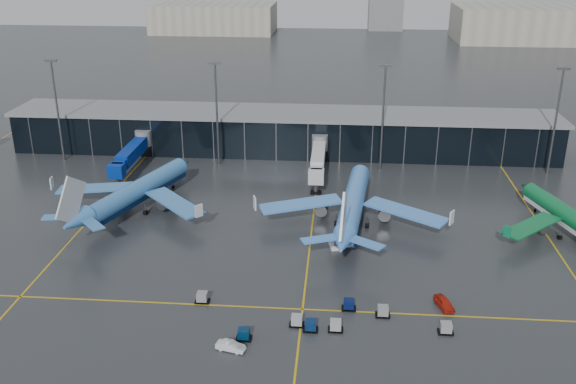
# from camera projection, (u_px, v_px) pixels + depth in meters

# --- Properties ---
(ground) EXTENTS (600.00, 600.00, 0.00)m
(ground) POSITION_uv_depth(u_px,v_px,m) (251.00, 261.00, 113.05)
(ground) COLOR #282B2D
(ground) RESTS_ON ground
(terminal_pier) EXTENTS (142.00, 17.00, 10.70)m
(terminal_pier) POSITION_uv_depth(u_px,v_px,m) (283.00, 131.00, 168.31)
(terminal_pier) COLOR black
(terminal_pier) RESTS_ON ground
(jet_bridges) EXTENTS (94.00, 27.50, 7.20)m
(jet_bridges) POSITION_uv_depth(u_px,v_px,m) (131.00, 154.00, 153.77)
(jet_bridges) COLOR #595B60
(jet_bridges) RESTS_ON ground
(flood_masts) EXTENTS (203.00, 0.50, 25.50)m
(flood_masts) POSITION_uv_depth(u_px,v_px,m) (299.00, 112.00, 153.70)
(flood_masts) COLOR #595B60
(flood_masts) RESTS_ON ground
(distant_hangars) EXTENTS (260.00, 71.00, 22.00)m
(distant_hangars) POSITION_uv_depth(u_px,v_px,m) (406.00, 21.00, 355.48)
(distant_hangars) COLOR #B2AD99
(distant_hangars) RESTS_ON ground
(taxi_lines) EXTENTS (220.00, 120.00, 0.02)m
(taxi_lines) POSITION_uv_depth(u_px,v_px,m) (311.00, 236.00, 122.08)
(taxi_lines) COLOR gold
(taxi_lines) RESTS_ON ground
(airliner_arkefly) EXTENTS (49.45, 52.67, 13.14)m
(airliner_arkefly) POSITION_uv_depth(u_px,v_px,m) (137.00, 179.00, 131.98)
(airliner_arkefly) COLOR #3A7BC1
(airliner_arkefly) RESTS_ON ground
(airliner_klm_near) EXTENTS (43.39, 48.22, 13.65)m
(airliner_klm_near) POSITION_uv_depth(u_px,v_px,m) (354.00, 190.00, 125.58)
(airliner_klm_near) COLOR #4588E3
(airliner_klm_near) RESTS_ON ground
(airliner_aer_lingus) EXTENTS (41.56, 44.64, 11.39)m
(airliner_aer_lingus) POSITION_uv_depth(u_px,v_px,m) (571.00, 207.00, 120.92)
(airliner_aer_lingus) COLOR #0C6733
(airliner_aer_lingus) RESTS_ON ground
(baggage_carts) EXTENTS (38.93, 10.82, 1.70)m
(baggage_carts) POSITION_uv_depth(u_px,v_px,m) (320.00, 319.00, 94.66)
(baggage_carts) COLOR black
(baggage_carts) RESTS_ON ground
(mobile_airstair) EXTENTS (2.83, 3.59, 3.45)m
(mobile_airstair) POSITION_uv_depth(u_px,v_px,m) (336.00, 243.00, 117.69)
(mobile_airstair) COLOR white
(mobile_airstair) RESTS_ON ground
(service_van_red) EXTENTS (3.20, 4.98, 1.58)m
(service_van_red) POSITION_uv_depth(u_px,v_px,m) (444.00, 303.00, 98.63)
(service_van_red) COLOR #B51D0D
(service_van_red) RESTS_ON ground
(service_van_white) EXTENTS (4.37, 2.36, 1.37)m
(service_van_white) POSITION_uv_depth(u_px,v_px,m) (231.00, 346.00, 88.50)
(service_van_white) COLOR silver
(service_van_white) RESTS_ON ground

